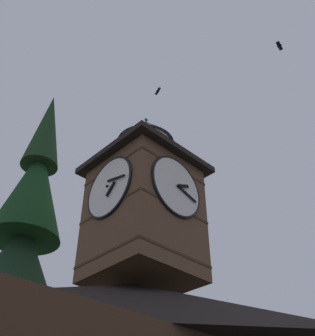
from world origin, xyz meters
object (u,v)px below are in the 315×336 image
at_px(clock_tower, 144,202).
at_px(flying_bird_low, 279,46).
at_px(pine_tree_behind, 10,298).
at_px(flying_bird_high, 158,91).

height_order(clock_tower, flying_bird_low, flying_bird_low).
distance_m(clock_tower, pine_tree_behind, 7.40).
bearing_deg(flying_bird_high, pine_tree_behind, -51.95).
bearing_deg(pine_tree_behind, clock_tower, 103.43).
height_order(clock_tower, flying_bird_high, flying_bird_high).
xyz_separation_m(pine_tree_behind, flying_bird_low, (-4.16, 12.71, 9.22)).
xyz_separation_m(pine_tree_behind, flying_bird_high, (-3.98, 5.09, 12.10)).
xyz_separation_m(clock_tower, pine_tree_behind, (1.61, -6.74, -2.59)).
distance_m(flying_bird_high, flying_bird_low, 8.15).
xyz_separation_m(flying_bird_high, flying_bird_low, (-0.18, 7.63, -2.88)).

